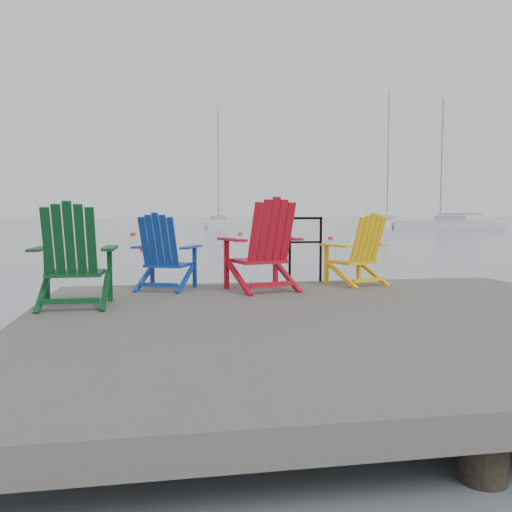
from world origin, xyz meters
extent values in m
plane|color=slate|center=(0.00, 0.00, 0.00)|extent=(400.00, 400.00, 0.00)
cube|color=#2C2A27|center=(0.00, 0.00, 0.40)|extent=(6.00, 5.00, 0.20)
cylinder|color=black|center=(-2.70, 2.20, -0.30)|extent=(0.26, 0.26, 1.20)
cylinder|color=black|center=(0.00, 2.20, -0.30)|extent=(0.26, 0.26, 1.20)
cylinder|color=black|center=(2.70, 2.20, -0.30)|extent=(0.26, 0.26, 1.20)
cylinder|color=black|center=(0.03, 2.45, 0.95)|extent=(0.04, 0.04, 0.90)
cylinder|color=black|center=(0.47, 2.45, 0.95)|extent=(0.04, 0.04, 0.90)
cylinder|color=black|center=(0.25, 2.45, 1.38)|extent=(0.48, 0.04, 0.04)
cylinder|color=black|center=(0.25, 2.45, 1.05)|extent=(0.44, 0.03, 0.03)
cube|color=#0B3D1A|center=(-2.58, 0.99, 0.83)|extent=(0.55, 0.49, 0.04)
cube|color=#0B3D1A|center=(-2.90, 1.19, 0.79)|extent=(0.05, 0.05, 0.57)
cube|color=#0B3D1A|center=(-2.26, 1.19, 0.79)|extent=(0.05, 0.05, 0.57)
cube|color=#0B3D1A|center=(-2.92, 0.97, 1.09)|extent=(0.12, 0.63, 0.03)
cube|color=#0B3D1A|center=(-2.23, 0.97, 1.09)|extent=(0.12, 0.63, 0.03)
cube|color=#0B3D1A|center=(-2.58, 0.66, 1.17)|extent=(0.50, 0.26, 0.70)
cube|color=#0E3496|center=(-1.63, 2.08, 0.80)|extent=(0.62, 0.59, 0.04)
cube|color=#0E3496|center=(-1.83, 2.36, 0.76)|extent=(0.06, 0.06, 0.52)
cube|color=#0E3496|center=(-1.29, 2.14, 0.76)|extent=(0.06, 0.06, 0.52)
cube|color=#0E3496|center=(-1.92, 2.18, 1.03)|extent=(0.31, 0.56, 0.03)
cube|color=#0E3496|center=(-1.35, 1.95, 1.03)|extent=(0.31, 0.56, 0.03)
cube|color=#0E3496|center=(-1.74, 1.81, 1.11)|extent=(0.51, 0.39, 0.63)
cube|color=#B00C1C|center=(-0.52, 1.83, 0.86)|extent=(0.70, 0.65, 0.04)
cube|color=#B00C1C|center=(-0.91, 1.94, 0.81)|extent=(0.07, 0.07, 0.61)
cube|color=#B00C1C|center=(-0.24, 2.12, 0.81)|extent=(0.07, 0.07, 0.61)
cube|color=#B00C1C|center=(-0.87, 1.71, 1.13)|extent=(0.30, 0.68, 0.03)
cube|color=#B00C1C|center=(-0.15, 1.90, 1.13)|extent=(0.30, 0.68, 0.03)
cube|color=#B00C1C|center=(-0.42, 1.48, 1.22)|extent=(0.59, 0.41, 0.75)
cube|color=yellow|center=(0.80, 2.10, 0.80)|extent=(0.61, 0.58, 0.04)
cube|color=yellow|center=(0.47, 2.16, 0.76)|extent=(0.06, 0.06, 0.51)
cube|color=yellow|center=(1.00, 2.38, 0.76)|extent=(0.06, 0.06, 0.51)
cube|color=yellow|center=(0.52, 1.97, 1.03)|extent=(0.31, 0.56, 0.03)
cube|color=yellow|center=(1.10, 2.20, 1.03)|extent=(0.31, 0.56, 0.03)
cube|color=yellow|center=(0.91, 1.82, 1.10)|extent=(0.51, 0.39, 0.63)
cube|color=silver|center=(3.86, 49.28, 0.25)|extent=(3.50, 9.22, 1.10)
cube|color=#9E9EA3|center=(3.80, 48.83, 0.95)|extent=(1.98, 2.89, 0.55)
cylinder|color=gray|center=(3.92, 49.72, 6.42)|extent=(0.12, 0.12, 11.24)
cube|color=white|center=(20.03, 45.55, 0.25)|extent=(7.52, 9.81, 1.10)
cube|color=#9E9EA3|center=(19.76, 45.13, 0.95)|extent=(3.13, 3.50, 0.55)
cylinder|color=gray|center=(20.29, 45.97, 7.03)|extent=(0.12, 0.12, 12.47)
cube|color=silver|center=(22.73, 39.14, 0.25)|extent=(8.18, 6.55, 1.10)
cube|color=#9E9EA3|center=(23.08, 38.90, 0.95)|extent=(2.95, 2.69, 0.55)
cylinder|color=gray|center=(22.38, 39.38, 6.06)|extent=(0.12, 0.12, 10.52)
sphere|color=red|center=(-2.41, 16.76, 0.00)|extent=(0.33, 0.33, 0.33)
sphere|color=red|center=(-3.59, 31.74, 0.00)|extent=(0.38, 0.38, 0.38)
sphere|color=red|center=(7.60, 24.39, 0.00)|extent=(0.32, 0.32, 0.32)
sphere|color=red|center=(3.48, 31.25, 0.00)|extent=(0.36, 0.36, 0.36)
camera|label=1|loc=(-1.69, -4.78, 1.45)|focal=38.00mm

